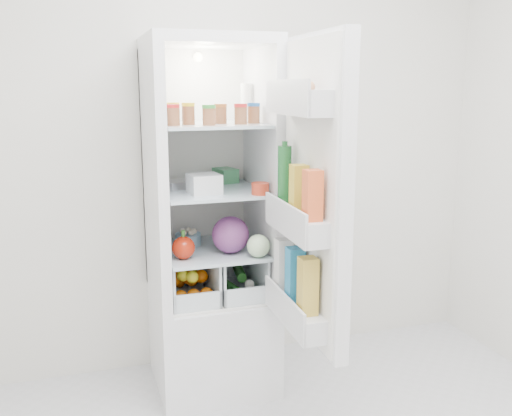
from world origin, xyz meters
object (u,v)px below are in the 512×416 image
object	(u,v)px
red_cabbage	(230,235)
fridge_door	(310,200)
refrigerator	(209,261)
mushroom_bowl	(188,239)

from	to	relation	value
red_cabbage	fridge_door	xyz separation A→B (m)	(0.22, -0.48, 0.25)
refrigerator	mushroom_bowl	size ratio (longest dim) A/B	13.61
mushroom_bowl	red_cabbage	bearing A→B (deg)	-49.15
red_cabbage	mushroom_bowl	bearing A→B (deg)	130.85
refrigerator	red_cabbage	size ratio (longest dim) A/B	9.74
red_cabbage	mushroom_bowl	distance (m)	0.27
red_cabbage	fridge_door	bearing A→B (deg)	-65.58
fridge_door	mushroom_bowl	bearing A→B (deg)	31.25
refrigerator	fridge_door	bearing A→B (deg)	-65.26
mushroom_bowl	refrigerator	bearing A→B (deg)	-24.43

